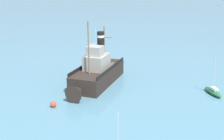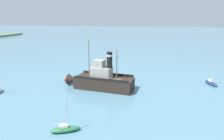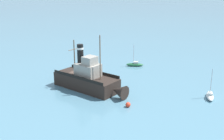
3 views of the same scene
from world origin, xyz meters
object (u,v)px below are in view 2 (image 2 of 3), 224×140
object	(u,v)px
old_tugboat	(101,80)
mooring_buoy	(66,80)
sailboat_navy	(211,83)
sailboat_green	(65,129)

from	to	relation	value
old_tugboat	mooring_buoy	distance (m)	9.94
sailboat_navy	mooring_buoy	bearing A→B (deg)	98.00
old_tugboat	sailboat_green	distance (m)	17.00
sailboat_navy	sailboat_green	distance (m)	33.69
old_tugboat	mooring_buoy	bearing A→B (deg)	73.18
old_tugboat	sailboat_green	size ratio (longest dim) A/B	3.00
sailboat_navy	mooring_buoy	world-z (taller)	sailboat_navy
old_tugboat	sailboat_green	bearing A→B (deg)	179.18
sailboat_navy	mooring_buoy	size ratio (longest dim) A/B	6.38
old_tugboat	mooring_buoy	size ratio (longest dim) A/B	19.11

